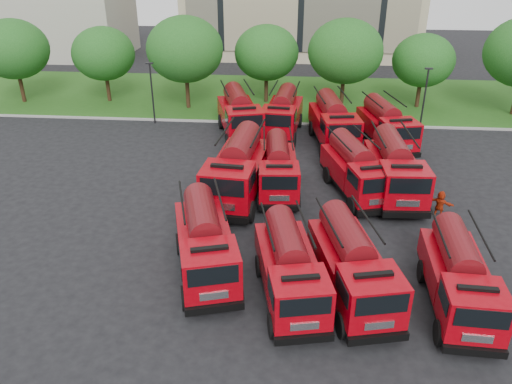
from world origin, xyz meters
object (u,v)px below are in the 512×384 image
fire_truck_6 (357,170)px  fire_truck_7 (394,168)px  fire_truck_9 (283,114)px  firefighter_0 (368,341)px  fire_truck_3 (459,277)px  fire_truck_10 (333,122)px  fire_truck_11 (386,125)px  fire_truck_0 (205,242)px  fire_truck_4 (238,169)px  firefighter_5 (438,216)px  firefighter_4 (223,251)px  firefighter_3 (482,319)px  fire_truck_8 (239,114)px  fire_truck_2 (352,265)px  fire_truck_5 (278,168)px  firefighter_1 (296,316)px  fire_truck_1 (289,268)px

fire_truck_6 → fire_truck_7: bearing=-13.4°
fire_truck_9 → firefighter_0: (4.19, -22.94, -1.68)m
fire_truck_3 → fire_truck_6: bearing=109.9°
fire_truck_3 → fire_truck_7: fire_truck_7 is taller
fire_truck_10 → fire_truck_11: 3.91m
firefighter_0 → fire_truck_0: bearing=140.7°
fire_truck_4 → firefighter_5: (11.51, -1.47, -1.82)m
firefighter_4 → firefighter_3: bearing=-146.1°
firefighter_5 → fire_truck_7: bearing=-15.7°
fire_truck_8 → fire_truck_9: 3.43m
fire_truck_2 → fire_truck_5: fire_truck_2 is taller
firefighter_1 → firefighter_5: 11.99m
fire_truck_8 → fire_truck_11: bearing=-21.5°
firefighter_3 → fire_truck_6: bearing=-104.7°
fire_truck_6 → firefighter_3: 11.96m
fire_truck_4 → fire_truck_7: (9.30, 1.10, -0.12)m
fire_truck_0 → firefighter_4: fire_truck_0 is taller
fire_truck_1 → fire_truck_6: fire_truck_6 is taller
fire_truck_5 → fire_truck_11: (7.68, 8.28, 0.09)m
fire_truck_1 → fire_truck_8: (-4.42, 19.76, 0.25)m
fire_truck_0 → fire_truck_8: bearing=75.9°
fire_truck_0 → fire_truck_2: size_ratio=1.02×
fire_truck_10 → firefighter_3: bearing=-83.6°
fire_truck_5 → fire_truck_1: bearing=-88.9°
fire_truck_4 → fire_truck_10: 11.08m
fire_truck_2 → fire_truck_3: fire_truck_2 is taller
fire_truck_9 → fire_truck_11: 8.00m
fire_truck_4 → fire_truck_9: fire_truck_4 is taller
fire_truck_7 → fire_truck_0: bearing=-141.1°
fire_truck_8 → fire_truck_0: bearing=-103.6°
fire_truck_1 → fire_truck_8: bearing=90.9°
fire_truck_4 → firefighter_5: fire_truck_4 is taller
fire_truck_8 → firefighter_3: fire_truck_8 is taller
fire_truck_3 → fire_truck_4: 13.88m
fire_truck_0 → fire_truck_7: size_ratio=0.97×
fire_truck_7 → fire_truck_9: bearing=122.1°
fire_truck_8 → fire_truck_11: (11.13, -1.22, -0.14)m
fire_truck_0 → firefighter_3: 12.17m
firefighter_4 → fire_truck_11: bearing=-69.5°
fire_truck_3 → firefighter_0: (-3.84, -2.44, -1.49)m
fire_truck_3 → firefighter_1: 6.89m
fire_truck_10 → firefighter_5: size_ratio=5.07×
fire_truck_0 → fire_truck_3: (10.86, -1.58, -0.10)m
fire_truck_1 → fire_truck_4: fire_truck_4 is taller
firefighter_1 → fire_truck_0: bearing=164.6°
fire_truck_4 → fire_truck_8: 10.56m
fire_truck_6 → fire_truck_8: (-8.18, 9.50, 0.16)m
fire_truck_1 → fire_truck_3: (6.98, -0.06, -0.01)m
fire_truck_8 → firefighter_0: (7.55, -22.25, -1.75)m
fire_truck_5 → firefighter_0: (4.10, -12.75, -1.52)m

